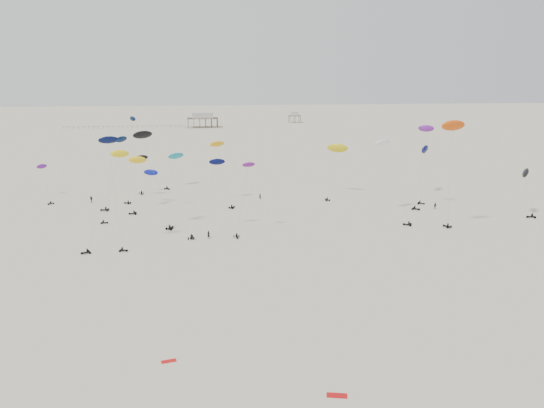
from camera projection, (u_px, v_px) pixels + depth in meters
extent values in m
plane|color=beige|center=(234.00, 159.00, 222.40)|extent=(900.00, 900.00, 0.00)
cube|color=brown|center=(203.00, 118.00, 363.93)|extent=(21.00, 13.00, 0.30)
cube|color=silver|center=(203.00, 116.00, 363.53)|extent=(14.00, 8.40, 3.20)
cube|color=#B2B2AD|center=(202.00, 113.00, 363.12)|extent=(15.00, 9.00, 0.30)
cube|color=brown|center=(295.00, 116.00, 402.88)|extent=(9.00, 7.00, 0.30)
cube|color=silver|center=(295.00, 114.00, 402.57)|extent=(5.60, 4.20, 2.40)
cube|color=#B2B2AD|center=(295.00, 112.00, 402.25)|extent=(6.00, 4.50, 0.30)
cube|color=black|center=(125.00, 126.00, 357.71)|extent=(80.00, 0.10, 0.10)
cylinder|color=gray|center=(142.00, 176.00, 155.44)|extent=(0.03, 0.03, 9.59)
ellipsoid|color=black|center=(142.00, 158.00, 155.90)|extent=(3.94, 2.49, 1.84)
cylinder|color=gray|center=(205.00, 199.00, 115.02)|extent=(0.03, 0.03, 17.19)
ellipsoid|color=#050B47|center=(217.00, 162.00, 117.83)|extent=(3.69, 1.72, 1.81)
cylinder|color=gray|center=(104.00, 202.00, 107.05)|extent=(0.03, 0.03, 21.32)
ellipsoid|color=yellow|center=(120.00, 154.00, 111.41)|extent=(3.89, 1.36, 1.84)
cylinder|color=gray|center=(46.00, 185.00, 147.59)|extent=(0.03, 0.03, 15.50)
ellipsoid|color=#6D1C9F|center=(42.00, 166.00, 152.48)|extent=(3.08, 2.90, 1.53)
cylinder|color=gray|center=(421.00, 169.00, 136.76)|extent=(0.03, 0.03, 19.80)
ellipsoid|color=#721C9D|center=(426.00, 128.00, 136.73)|extent=(4.19, 2.99, 1.93)
cylinder|color=gray|center=(157.00, 183.00, 117.85)|extent=(0.03, 0.03, 20.30)
ellipsoid|color=black|center=(143.00, 135.00, 116.51)|extent=(5.14, 4.32, 2.33)
cylinder|color=gray|center=(172.00, 173.00, 163.88)|extent=(0.03, 0.03, 10.24)
ellipsoid|color=teal|center=(176.00, 156.00, 165.91)|extent=(6.05, 5.25, 2.74)
cylinder|color=gray|center=(116.00, 196.00, 104.36)|extent=(0.03, 0.03, 20.95)
ellipsoid|color=#040D3B|center=(108.00, 140.00, 104.66)|extent=(4.37, 3.02, 1.99)
cylinder|color=gray|center=(332.00, 174.00, 150.83)|extent=(0.03, 0.03, 16.34)
ellipsoid|color=gold|center=(337.00, 148.00, 154.57)|extent=(6.45, 4.87, 3.01)
cylinder|color=gray|center=(142.00, 193.00, 137.56)|extent=(0.03, 0.03, 14.96)
ellipsoid|color=#0C18A5|center=(151.00, 172.00, 143.00)|extent=(4.49, 3.06, 2.09)
cylinder|color=gray|center=(133.00, 182.00, 147.06)|extent=(0.03, 0.03, 13.48)
ellipsoid|color=yellow|center=(137.00, 160.00, 150.75)|extent=(5.35, 2.54, 2.58)
cylinder|color=gray|center=(119.00, 169.00, 127.51)|extent=(0.03, 0.03, 26.17)
ellipsoid|color=#041437|center=(133.00, 119.00, 131.08)|extent=(2.30, 2.84, 1.35)
cylinder|color=gray|center=(113.00, 175.00, 134.74)|extent=(0.03, 0.03, 17.36)
ellipsoid|color=#04173C|center=(121.00, 139.00, 133.89)|extent=(3.83, 4.33, 2.03)
cylinder|color=gray|center=(528.00, 196.00, 129.64)|extent=(0.03, 0.03, 9.50)
ellipsoid|color=black|center=(525.00, 173.00, 130.22)|extent=(4.63, 5.59, 2.65)
cylinder|color=gray|center=(423.00, 176.00, 148.89)|extent=(0.03, 0.03, 19.47)
ellipsoid|color=#050B47|center=(425.00, 149.00, 154.78)|extent=(4.81, 5.57, 2.69)
cylinder|color=gray|center=(450.00, 178.00, 118.52)|extent=(0.03, 0.03, 21.24)
ellipsoid|color=#E04C0B|center=(453.00, 125.00, 116.33)|extent=(6.15, 3.22, 2.94)
cylinder|color=gray|center=(224.00, 176.00, 141.69)|extent=(0.03, 0.03, 18.33)
ellipsoid|color=#F6AC14|center=(217.00, 144.00, 145.12)|extent=(4.78, 3.62, 2.15)
cylinder|color=gray|center=(394.00, 183.00, 127.13)|extent=(0.03, 0.03, 21.47)
ellipsoid|color=white|center=(382.00, 143.00, 132.01)|extent=(5.66, 4.64, 2.62)
cylinder|color=gray|center=(243.00, 200.00, 114.65)|extent=(0.03, 0.03, 15.38)
ellipsoid|color=#771A92|center=(249.00, 165.00, 116.43)|extent=(3.21, 1.99, 1.48)
imported|color=black|center=(209.00, 238.00, 112.54)|extent=(0.85, 0.75, 1.96)
imported|color=black|center=(435.00, 209.00, 137.83)|extent=(1.08, 0.84, 1.94)
imported|color=black|center=(91.00, 202.00, 144.96)|extent=(1.45, 1.24, 2.16)
imported|color=black|center=(260.00, 199.00, 148.94)|extent=(0.84, 0.80, 1.91)
cube|color=red|center=(337.00, 396.00, 56.81)|extent=(2.35, 1.41, 0.08)
cube|color=red|center=(169.00, 361.00, 63.70)|extent=(1.90, 1.02, 0.07)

